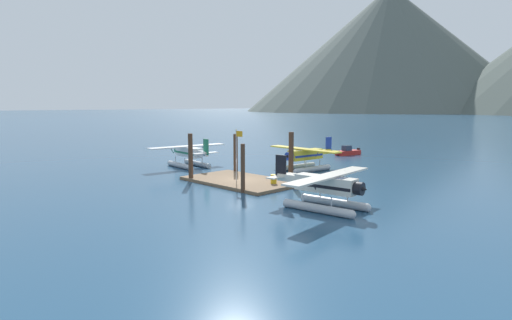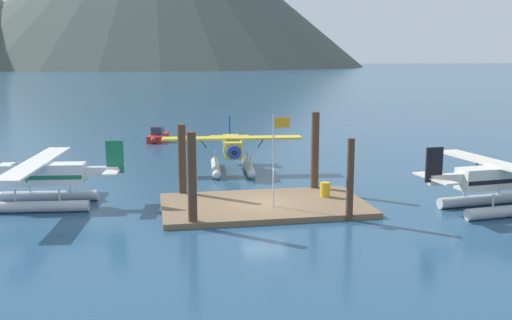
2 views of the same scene
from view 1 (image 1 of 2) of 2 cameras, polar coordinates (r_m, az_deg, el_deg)
ground_plane at (r=43.29m, az=-2.08°, el=-3.02°), size 1200.00×1200.00×0.00m
dock_platform at (r=43.26m, az=-2.08°, el=-2.83°), size 11.73×6.81×0.30m
piling_near_left at (r=44.35m, az=-8.79°, el=0.36°), size 0.47×0.47×4.92m
piling_near_right at (r=37.82m, az=-1.78°, el=-1.16°), size 0.39×0.39×4.42m
piling_far_left at (r=48.46m, az=-2.76°, el=0.83°), size 0.49×0.49×4.56m
piling_far_right at (r=42.49m, az=4.73°, el=0.29°), size 0.51×0.51×5.17m
flagpole at (r=41.84m, az=-2.55°, el=1.56°), size 0.95×0.10×5.19m
fuel_drum at (r=40.98m, az=2.38°, el=-2.57°), size 0.62×0.62×0.88m
mountain_ridge_centre_peak at (r=524.77m, az=17.33°, el=13.98°), size 323.88×323.88×140.55m
seaplane_white_port_fwd at (r=54.36m, az=-9.06°, el=0.72°), size 7.95×10.49×3.84m
seaplane_yellow_bow_centre at (r=51.10m, az=6.63°, el=0.34°), size 10.48×7.96×3.84m
seaplane_cream_stbd_aft at (r=32.38m, az=9.39°, el=-3.86°), size 7.96×10.49×3.84m
boat_red_open_north at (r=68.16m, az=12.19°, el=1.08°), size 2.39×4.82×1.50m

